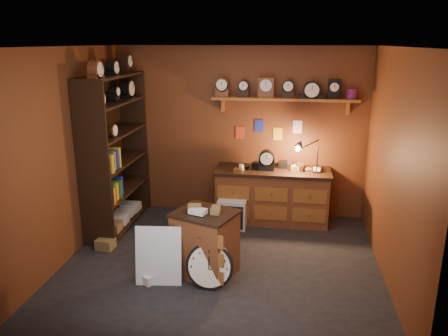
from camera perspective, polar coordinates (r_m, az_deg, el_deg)
floor at (r=5.79m, az=-0.30°, el=-12.21°), size 4.00×4.00×0.00m
room_shell at (r=5.30m, az=0.34°, el=4.93°), size 4.02×3.62×2.71m
shelving_unit at (r=6.72m, az=-14.26°, el=2.78°), size 0.47×1.60×2.58m
workbench at (r=6.90m, az=6.30°, el=-3.21°), size 1.78×0.66×1.36m
low_cabinet at (r=5.35m, az=-2.48°, el=-9.49°), size 0.87×0.81×0.90m
big_round_clock at (r=5.14m, az=-1.88°, el=-12.69°), size 0.56×0.18×0.56m
white_panel at (r=5.42m, az=-8.40°, el=-14.54°), size 0.55×0.21×0.71m
mini_fridge at (r=6.76m, az=1.16°, el=-5.80°), size 0.44×0.46×0.45m
floor_box_a at (r=6.33m, az=-15.22°, el=-9.52°), size 0.25×0.22×0.14m
floor_box_b at (r=5.43m, az=-9.66°, el=-13.88°), size 0.26×0.28×0.11m
floor_box_c at (r=6.10m, az=-2.49°, el=-9.76°), size 0.29×0.27×0.17m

